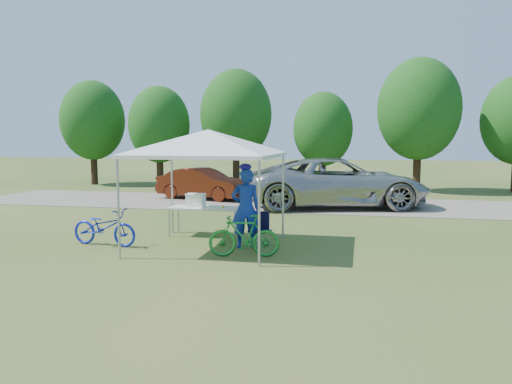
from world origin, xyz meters
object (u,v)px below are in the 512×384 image
folding_chair (261,226)px  folding_table (205,209)px  bike_blue (104,227)px  sedan (203,184)px  cooler (196,200)px  cyclist (246,208)px  minivan (338,182)px  bike_green (244,236)px

folding_chair → folding_table: bearing=169.4°
bike_blue → sedan: sedan is taller
folding_table → bike_blue: bearing=-140.4°
cooler → sedan: size_ratio=0.12×
folding_table → bike_blue: (-1.97, -1.63, -0.27)m
cyclist → folding_chair: bearing=-166.9°
bike_blue → sedan: bearing=10.1°
folding_chair → cooler: (-1.92, 0.96, 0.45)m
folding_chair → cooler: cooler is taller
minivan → sedan: 5.76m
folding_chair → bike_green: 1.09m
cooler → minivan: 7.02m
folding_table → minivan: (3.10, 6.16, 0.21)m
bike_blue → sedan: (-0.54, 9.09, 0.22)m
cyclist → bike_green: 1.02m
cooler → bike_green: size_ratio=0.31×
cooler → sedan: sedan is taller
cooler → minivan: (3.36, 6.16, -0.01)m
cooler → bike_blue: size_ratio=0.28×
cooler → folding_table: bearing=-0.0°
folding_table → cooler: cooler is taller
bike_green → sedan: bearing=-167.6°
bike_green → cooler: bearing=-149.5°
cooler → bike_green: 2.75m
folding_table → bike_blue: size_ratio=1.10×
cyclist → cooler: bearing=-53.8°
folding_chair → bike_green: bike_green is taller
cyclist → bike_blue: 3.38m
folding_table → minivan: minivan is taller
cooler → bike_blue: (-1.71, -1.63, -0.49)m
folding_chair → bike_green: bearing=-77.9°
bike_blue → cyclist: bearing=-75.1°
bike_blue → bike_green: bike_green is taller
cooler → cyclist: bearing=-35.7°
bike_blue → bike_green: 3.51m
folding_chair → cyclist: cyclist is taller
cyclist → sedan: bearing=-84.1°
cyclist → sedan: cyclist is taller
folding_table → bike_green: size_ratio=1.21×
folding_chair → minivan: size_ratio=0.12×
folding_chair → sedan: bearing=135.8°
cyclist → bike_blue: (-3.31, -0.48, -0.48)m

